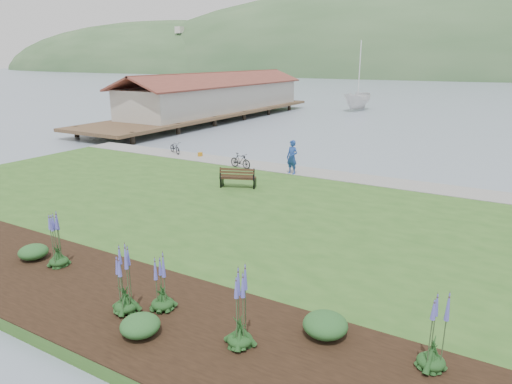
# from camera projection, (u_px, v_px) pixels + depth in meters

# --- Properties ---
(ground) EXTENTS (600.00, 600.00, 0.00)m
(ground) POSITION_uv_depth(u_px,v_px,m) (231.00, 206.00, 22.39)
(ground) COLOR slate
(ground) RESTS_ON ground
(lawn) EXTENTS (34.00, 20.00, 0.40)m
(lawn) POSITION_uv_depth(u_px,v_px,m) (207.00, 214.00, 20.67)
(lawn) COLOR #2E591F
(lawn) RESTS_ON ground
(shoreline_path) EXTENTS (34.00, 2.20, 0.03)m
(shoreline_path) POSITION_uv_depth(u_px,v_px,m) (292.00, 170.00, 27.99)
(shoreline_path) COLOR gray
(shoreline_path) RESTS_ON lawn
(garden_bed) EXTENTS (24.00, 4.40, 0.04)m
(garden_bed) POSITION_uv_depth(u_px,v_px,m) (128.00, 304.00, 12.70)
(garden_bed) COLOR black
(garden_bed) RESTS_ON lawn
(pier_pavilion) EXTENTS (8.00, 36.00, 5.40)m
(pier_pavilion) POSITION_uv_depth(u_px,v_px,m) (217.00, 96.00, 54.10)
(pier_pavilion) COLOR #4C3826
(pier_pavilion) RESTS_ON ground
(park_bench) EXTENTS (1.99, 1.36, 1.15)m
(park_bench) POSITION_uv_depth(u_px,v_px,m) (238.00, 177.00, 24.02)
(park_bench) COLOR #322013
(park_bench) RESTS_ON lawn
(person) EXTENTS (0.97, 0.77, 2.37)m
(person) POSITION_uv_depth(u_px,v_px,m) (292.00, 154.00, 26.69)
(person) COLOR #1F3F92
(person) RESTS_ON lawn
(bicycle_a) EXTENTS (1.27, 1.71, 0.85)m
(bicycle_a) POSITION_uv_depth(u_px,v_px,m) (175.00, 148.00, 32.71)
(bicycle_a) COLOR black
(bicycle_a) RESTS_ON lawn
(bicycle_b) EXTENTS (0.67, 1.61, 0.94)m
(bicycle_b) POSITION_uv_depth(u_px,v_px,m) (240.00, 161.00, 28.35)
(bicycle_b) COLOR black
(bicycle_b) RESTS_ON lawn
(sailboat) EXTENTS (12.02, 12.21, 29.50)m
(sailboat) POSITION_uv_depth(u_px,v_px,m) (357.00, 110.00, 63.26)
(sailboat) COLOR silver
(sailboat) RESTS_ON ground
(pannier) EXTENTS (0.27, 0.33, 0.31)m
(pannier) POSITION_uv_depth(u_px,v_px,m) (200.00, 154.00, 31.71)
(pannier) COLOR #BC7B16
(pannier) RESTS_ON lawn
(echium_0) EXTENTS (0.62, 0.62, 2.19)m
(echium_0) POSITION_uv_depth(u_px,v_px,m) (124.00, 280.00, 12.04)
(echium_0) COLOR #143915
(echium_0) RESTS_ON garden_bed
(echium_1) EXTENTS (0.62, 0.62, 1.79)m
(echium_1) POSITION_uv_depth(u_px,v_px,m) (161.00, 287.00, 12.25)
(echium_1) COLOR #143915
(echium_1) RESTS_ON garden_bed
(echium_2) EXTENTS (0.62, 0.62, 2.13)m
(echium_2) POSITION_uv_depth(u_px,v_px,m) (240.00, 313.00, 10.62)
(echium_2) COLOR #143915
(echium_2) RESTS_ON garden_bed
(echium_3) EXTENTS (0.62, 0.62, 2.32)m
(echium_3) POSITION_uv_depth(u_px,v_px,m) (435.00, 332.00, 9.83)
(echium_3) COLOR #143915
(echium_3) RESTS_ON garden_bed
(echium_4) EXTENTS (0.62, 0.62, 2.25)m
(echium_4) POSITION_uv_depth(u_px,v_px,m) (56.00, 238.00, 14.74)
(echium_4) COLOR #143915
(echium_4) RESTS_ON garden_bed
(shrub_0) EXTENTS (0.97, 0.97, 0.48)m
(shrub_0) POSITION_uv_depth(u_px,v_px,m) (33.00, 252.00, 15.49)
(shrub_0) COLOR #1E4C21
(shrub_0) RESTS_ON garden_bed
(shrub_1) EXTENTS (0.99, 0.99, 0.50)m
(shrub_1) POSITION_uv_depth(u_px,v_px,m) (140.00, 325.00, 11.22)
(shrub_1) COLOR #1E4C21
(shrub_1) RESTS_ON garden_bed
(shrub_2) EXTENTS (1.11, 1.11, 0.56)m
(shrub_2) POSITION_uv_depth(u_px,v_px,m) (325.00, 325.00, 11.19)
(shrub_2) COLOR #1E4C21
(shrub_2) RESTS_ON garden_bed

